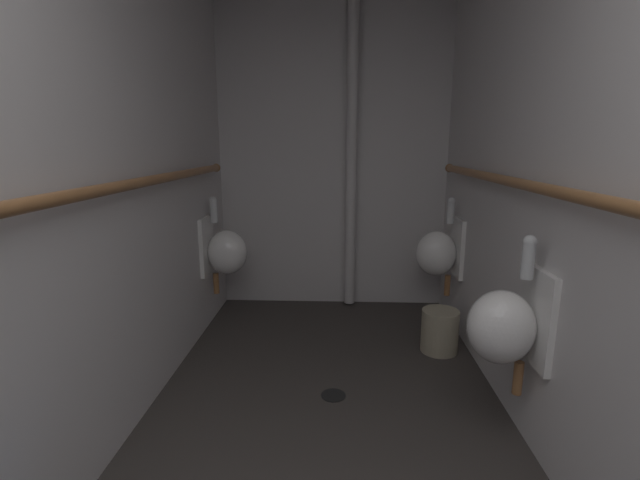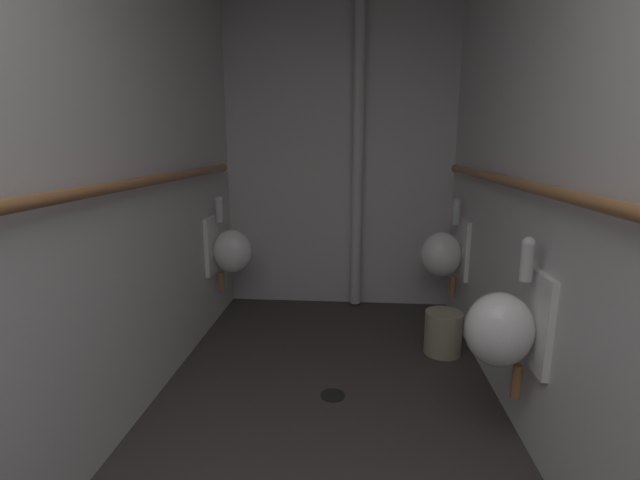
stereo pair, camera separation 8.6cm
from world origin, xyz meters
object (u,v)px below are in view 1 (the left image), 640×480
object	(u,v)px
floor_drain	(333,395)
urinal_right_far	(439,252)
urinal_left_mid	(225,251)
urinal_right_mid	(506,325)
waste_bin	(440,331)
standpipe_back_wall	(352,149)

from	to	relation	value
floor_drain	urinal_right_far	bearing A→B (deg)	52.28
urinal_right_far	floor_drain	bearing A→B (deg)	-127.72
urinal_right_far	floor_drain	xyz separation A→B (m)	(-0.78, -1.01, -0.59)
urinal_left_mid	floor_drain	xyz separation A→B (m)	(0.85, -0.98, -0.59)
urinal_left_mid	urinal_right_mid	size ratio (longest dim) A/B	1.00
urinal_left_mid	floor_drain	bearing A→B (deg)	-49.10
urinal_left_mid	urinal_right_mid	bearing A→B (deg)	-39.44
urinal_right_far	waste_bin	world-z (taller)	urinal_right_far
standpipe_back_wall	waste_bin	bearing A→B (deg)	-55.25
floor_drain	waste_bin	world-z (taller)	waste_bin
urinal_right_mid	urinal_right_far	bearing A→B (deg)	90.00
urinal_left_mid	floor_drain	distance (m)	1.42
urinal_right_mid	floor_drain	bearing A→B (deg)	155.20
urinal_left_mid	waste_bin	xyz separation A→B (m)	(1.56, -0.39, -0.45)
floor_drain	urinal_right_mid	bearing A→B (deg)	-24.80
waste_bin	urinal_right_far	bearing A→B (deg)	81.73
urinal_left_mid	standpipe_back_wall	xyz separation A→B (m)	(0.97, 0.47, 0.76)
urinal_left_mid	waste_bin	world-z (taller)	urinal_left_mid
urinal_left_mid	urinal_right_far	bearing A→B (deg)	1.07
urinal_right_far	waste_bin	size ratio (longest dim) A/B	2.58
urinal_right_mid	standpipe_back_wall	xyz separation A→B (m)	(-0.66, 1.81, 0.76)
urinal_right_mid	waste_bin	distance (m)	1.05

